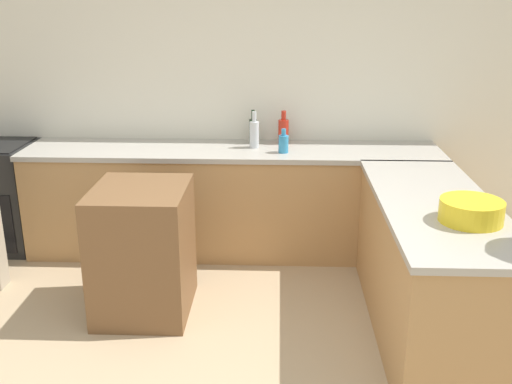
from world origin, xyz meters
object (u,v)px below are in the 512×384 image
dish_soap_bottle (283,143)px  vinegar_bottle_clear (254,133)px  mixing_bowl (471,211)px  hot_sauce_bottle (283,131)px  island_table (143,250)px  wine_bottle_dark (253,130)px

dish_soap_bottle → vinegar_bottle_clear: vinegar_bottle_clear is taller
mixing_bowl → hot_sauce_bottle: size_ratio=1.26×
island_table → mixing_bowl: mixing_bowl is taller
hot_sauce_bottle → mixing_bowl: bearing=-59.8°
mixing_bowl → hot_sauce_bottle: 2.04m
wine_bottle_dark → hot_sauce_bottle: 0.25m
mixing_bowl → dish_soap_bottle: dish_soap_bottle is taller
island_table → hot_sauce_bottle: (0.94, 1.23, 0.56)m
dish_soap_bottle → hot_sauce_bottle: size_ratio=0.69×
vinegar_bottle_clear → wine_bottle_dark: 0.15m
island_table → dish_soap_bottle: 1.42m
dish_soap_bottle → island_table: bearing=-135.7°
hot_sauce_bottle → island_table: bearing=-127.6°
island_table → dish_soap_bottle: (0.94, 0.92, 0.52)m
island_table → mixing_bowl: (1.97, -0.54, 0.51)m
vinegar_bottle_clear → wine_bottle_dark: (-0.02, 0.15, -0.01)m
vinegar_bottle_clear → wine_bottle_dark: vinegar_bottle_clear is taller
island_table → dish_soap_bottle: size_ratio=4.63×
island_table → wine_bottle_dark: bearing=60.5°
island_table → wine_bottle_dark: (0.69, 1.22, 0.56)m
mixing_bowl → island_table: bearing=164.7°
mixing_bowl → hot_sauce_bottle: hot_sauce_bottle is taller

